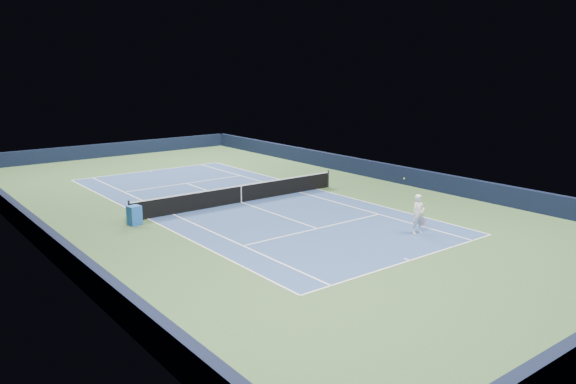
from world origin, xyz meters
TOP-DOWN VIEW (x-y plane):
  - ground at (0.00, 0.00)m, footprint 40.00×40.00m
  - wall_far at (0.00, 19.82)m, footprint 22.00×0.35m
  - wall_right at (10.82, 0.00)m, footprint 0.35×40.00m
  - wall_left at (-10.82, 0.00)m, footprint 0.35×40.00m
  - court_surface at (0.00, 0.00)m, footprint 10.97×23.77m
  - baseline_far at (0.00, 11.88)m, footprint 10.97×0.08m
  - baseline_near at (0.00, -11.88)m, footprint 10.97×0.08m
  - sideline_doubles_right at (5.49, 0.00)m, footprint 0.08×23.77m
  - sideline_doubles_left at (-5.49, 0.00)m, footprint 0.08×23.77m
  - sideline_singles_right at (4.12, 0.00)m, footprint 0.08×23.77m
  - sideline_singles_left at (-4.12, 0.00)m, footprint 0.08×23.77m
  - service_line_far at (0.00, 6.40)m, footprint 8.23×0.08m
  - service_line_near at (0.00, -6.40)m, footprint 8.23×0.08m
  - center_service_line at (0.00, 0.00)m, footprint 0.08×12.80m
  - center_mark_far at (0.00, 11.73)m, footprint 0.08×0.30m
  - center_mark_near at (0.00, -11.73)m, footprint 0.08×0.30m
  - tennis_net at (0.00, 0.00)m, footprint 12.90×0.10m
  - sponsor_cube at (-6.40, -0.59)m, footprint 0.64×0.59m
  - tennis_player at (3.08, -9.72)m, footprint 0.84×1.31m

SIDE VIEW (x-z plane):
  - ground at x=0.00m, z-range 0.00..0.00m
  - court_surface at x=0.00m, z-range 0.00..0.01m
  - baseline_far at x=0.00m, z-range 0.01..0.01m
  - baseline_near at x=0.00m, z-range 0.01..0.01m
  - sideline_doubles_right at x=5.49m, z-range 0.01..0.01m
  - sideline_doubles_left at x=-5.49m, z-range 0.01..0.01m
  - sideline_singles_right at x=4.12m, z-range 0.01..0.01m
  - sideline_singles_left at x=-4.12m, z-range 0.01..0.01m
  - service_line_far at x=0.00m, z-range 0.01..0.01m
  - service_line_near at x=0.00m, z-range 0.01..0.01m
  - center_service_line at x=0.00m, z-range 0.01..0.01m
  - center_mark_far at x=0.00m, z-range 0.01..0.01m
  - center_mark_near at x=0.00m, z-range 0.01..0.01m
  - sponsor_cube at x=-6.40m, z-range 0.00..0.92m
  - tennis_net at x=0.00m, z-range -0.03..1.04m
  - wall_far at x=0.00m, z-range 0.00..1.10m
  - wall_right at x=10.82m, z-range 0.00..1.10m
  - wall_left at x=-10.82m, z-range 0.00..1.10m
  - tennis_player at x=3.08m, z-range -0.29..2.08m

